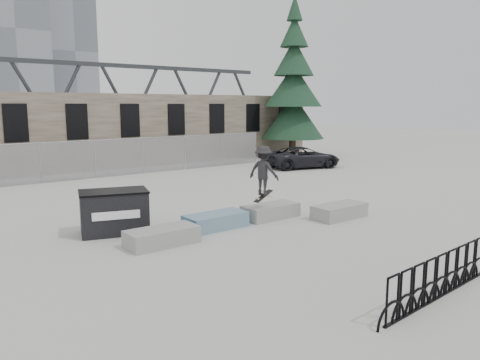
% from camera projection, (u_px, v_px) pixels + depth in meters
% --- Properties ---
extents(ground, '(120.00, 120.00, 0.00)m').
position_uv_depth(ground, '(241.00, 226.00, 15.04)').
color(ground, '#AFAFAA').
rests_on(ground, ground).
extents(stone_wall, '(36.00, 2.58, 4.50)m').
position_uv_depth(stone_wall, '(70.00, 132.00, 27.33)').
color(stone_wall, brown).
rests_on(stone_wall, ground).
extents(chainlink_fence, '(22.06, 0.06, 2.02)m').
position_uv_depth(chainlink_fence, '(95.00, 159.00, 24.61)').
color(chainlink_fence, gray).
rests_on(chainlink_fence, ground).
extents(planter_far_left, '(2.00, 0.90, 0.47)m').
position_uv_depth(planter_far_left, '(162.00, 236.00, 12.93)').
color(planter_far_left, '#969693').
rests_on(planter_far_left, ground).
extents(planter_center_left, '(2.00, 0.90, 0.47)m').
position_uv_depth(planter_center_left, '(216.00, 220.00, 14.67)').
color(planter_center_left, teal).
rests_on(planter_center_left, ground).
extents(planter_center_right, '(2.00, 0.90, 0.47)m').
position_uv_depth(planter_center_right, '(271.00, 211.00, 16.01)').
color(planter_center_right, '#969693').
rests_on(planter_center_right, ground).
extents(planter_offset, '(2.00, 0.90, 0.47)m').
position_uv_depth(planter_offset, '(339.00, 211.00, 16.02)').
color(planter_offset, '#969693').
rests_on(planter_offset, ground).
extents(dumpster, '(2.26, 1.75, 1.31)m').
position_uv_depth(dumpster, '(114.00, 212.00, 14.08)').
color(dumpster, black).
rests_on(dumpster, ground).
extents(bike_rack, '(4.49, 0.29, 0.90)m').
position_uv_depth(bike_rack, '(441.00, 277.00, 9.37)').
color(bike_rack, black).
rests_on(bike_rack, ground).
extents(spruce_tree, '(4.51, 4.51, 11.50)m').
position_uv_depth(spruce_tree, '(293.00, 91.00, 33.74)').
color(spruce_tree, '#38281E').
rests_on(spruce_tree, ground).
extents(truss_bridge, '(70.00, 3.00, 9.80)m').
position_uv_depth(truss_bridge, '(49.00, 102.00, 63.27)').
color(truss_bridge, '#2D3033').
rests_on(truss_bridge, ground).
extents(suv, '(5.06, 3.29, 1.29)m').
position_uv_depth(suv, '(303.00, 157.00, 28.66)').
color(suv, black).
rests_on(suv, ground).
extents(skateboarder, '(0.95, 1.20, 1.82)m').
position_uv_depth(skateboarder, '(264.00, 171.00, 15.24)').
color(skateboarder, black).
rests_on(skateboarder, ground).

